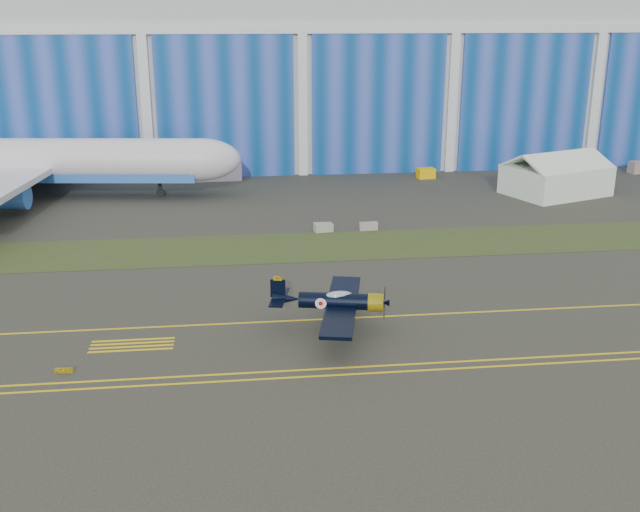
{
  "coord_description": "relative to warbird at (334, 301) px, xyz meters",
  "views": [
    {
      "loc": [
        -10.24,
        -58.83,
        23.11
      ],
      "look_at": [
        -3.1,
        1.78,
        3.0
      ],
      "focal_mm": 42.0,
      "sensor_mm": 36.0,
      "label": 1
    }
  ],
  "objects": [
    {
      "name": "jetliner",
      "position": [
        -33.63,
        47.12,
        8.36
      ],
      "size": [
        67.61,
        59.43,
        21.53
      ],
      "rotation": [
        0.0,
        0.0,
        -0.12
      ],
      "color": "silver",
      "rests_on": "ground"
    },
    {
      "name": "shipping_container",
      "position": [
        -9.27,
        54.5,
        -0.98
      ],
      "size": [
        6.62,
        2.77,
        2.85
      ],
      "primitive_type": "cube",
      "rotation": [
        0.0,
        0.0,
        0.02
      ],
      "color": "silver",
      "rests_on": "ground"
    },
    {
      "name": "guard_board_left",
      "position": [
        -18.9,
        -4.78,
        -2.23
      ],
      "size": [
        1.2,
        0.15,
        0.35
      ],
      "primitive_type": "cube",
      "color": "yellow",
      "rests_on": "ground"
    },
    {
      "name": "edge_line_near",
      "position": [
        3.1,
        -7.28,
        -2.39
      ],
      "size": [
        80.0,
        0.2,
        0.02
      ],
      "primitive_type": "cube",
      "color": "yellow",
      "rests_on": "ground"
    },
    {
      "name": "barrier_a",
      "position": [
        2.49,
        26.31,
        -1.95
      ],
      "size": [
        2.06,
        0.86,
        0.9
      ],
      "primitive_type": "cube",
      "rotation": [
        0.0,
        0.0,
        0.13
      ],
      "color": "gray",
      "rests_on": "ground"
    },
    {
      "name": "hangar",
      "position": [
        3.1,
        79.0,
        12.56
      ],
      "size": [
        220.0,
        45.7,
        30.0
      ],
      "color": "silver",
      "rests_on": "ground"
    },
    {
      "name": "gse_box",
      "position": [
        52.89,
        51.89,
        -1.52
      ],
      "size": [
        3.24,
        2.22,
        1.77
      ],
      "primitive_type": "cube",
      "rotation": [
        0.0,
        0.0,
        0.23
      ],
      "color": "gray",
      "rests_on": "ground"
    },
    {
      "name": "warbird",
      "position": [
        0.0,
        0.0,
        0.0
      ],
      "size": [
        12.32,
        13.9,
        3.58
      ],
      "rotation": [
        0.0,
        0.0,
        -0.21
      ],
      "color": "black",
      "rests_on": "ground"
    },
    {
      "name": "grass_median",
      "position": [
        3.1,
        21.22,
        -2.38
      ],
      "size": [
        260.0,
        10.0,
        0.02
      ],
      "primitive_type": "cube",
      "color": "#475128",
      "rests_on": "ground"
    },
    {
      "name": "ground",
      "position": [
        3.1,
        7.22,
        -2.4
      ],
      "size": [
        260.0,
        260.0,
        0.0
      ],
      "primitive_type": "plane",
      "color": "#38372E",
      "rests_on": "ground"
    },
    {
      "name": "hold_short_ladder",
      "position": [
        -14.9,
        -0.88,
        -2.39
      ],
      "size": [
        6.0,
        2.4,
        0.02
      ],
      "primitive_type": null,
      "color": "yellow",
      "rests_on": "ground"
    },
    {
      "name": "tug",
      "position": [
        20.46,
        52.04,
        -1.68
      ],
      "size": [
        2.67,
        1.87,
        1.45
      ],
      "primitive_type": "cube",
      "rotation": [
        0.0,
        0.0,
        0.13
      ],
      "color": "#FFBC05",
      "rests_on": "ground"
    },
    {
      "name": "tent",
      "position": [
        34.88,
        40.37,
        0.46
      ],
      "size": [
        14.72,
        12.8,
        5.73
      ],
      "rotation": [
        0.0,
        0.0,
        0.36
      ],
      "color": "white",
      "rests_on": "ground"
    },
    {
      "name": "edge_line_far",
      "position": [
        3.1,
        -6.28,
        -2.39
      ],
      "size": [
        80.0,
        0.2,
        0.02
      ],
      "primitive_type": "cube",
      "color": "yellow",
      "rests_on": "ground"
    },
    {
      "name": "taxiway_centreline",
      "position": [
        3.1,
        2.22,
        -2.39
      ],
      "size": [
        200.0,
        0.2,
        0.02
      ],
      "primitive_type": "cube",
      "color": "yellow",
      "rests_on": "ground"
    },
    {
      "name": "barrier_b",
      "position": [
        2.4,
        26.94,
        -1.95
      ],
      "size": [
        2.01,
        0.65,
        0.9
      ],
      "primitive_type": "cube",
      "rotation": [
        0.0,
        0.0,
        -0.03
      ],
      "color": "gray",
      "rests_on": "ground"
    },
    {
      "name": "barrier_c",
      "position": [
        7.45,
        26.49,
        -1.95
      ],
      "size": [
        2.03,
        0.71,
        0.9
      ],
      "primitive_type": "cube",
      "rotation": [
        0.0,
        0.0,
        0.05
      ],
      "color": "gray",
      "rests_on": "ground"
    }
  ]
}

